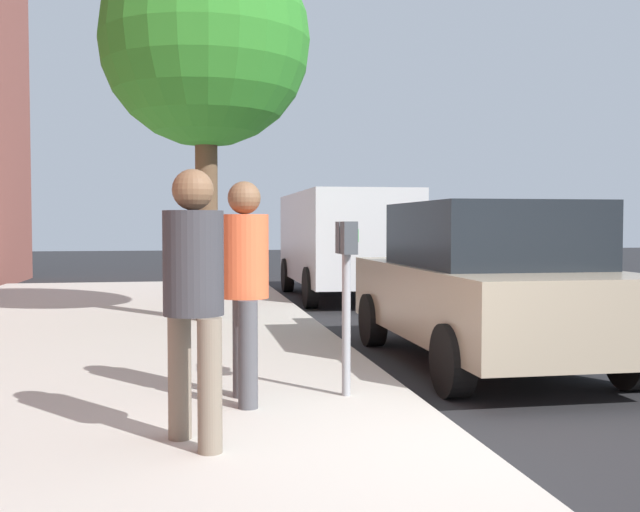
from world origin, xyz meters
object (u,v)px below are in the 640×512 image
object	(u,v)px
pedestrian_bystander	(194,284)
parking_meter	(346,270)
pedestrian_at_meter	(245,274)
parked_van_far	(343,238)
parked_sedan_near	(485,283)
street_tree	(206,43)

from	to	relation	value
pedestrian_bystander	parking_meter	bearing A→B (deg)	14.46
parking_meter	pedestrian_at_meter	xyz separation A→B (m)	(-0.09, 0.83, -0.01)
pedestrian_at_meter	parked_van_far	size ratio (longest dim) A/B	0.33
pedestrian_at_meter	parked_van_far	bearing A→B (deg)	70.81
pedestrian_bystander	parked_van_far	world-z (taller)	parked_van_far
pedestrian_bystander	parked_sedan_near	size ratio (longest dim) A/B	0.39
pedestrian_at_meter	street_tree	xyz separation A→B (m)	(5.09, 0.16, 2.96)
parking_meter	parked_van_far	size ratio (longest dim) A/B	0.27
pedestrian_bystander	pedestrian_at_meter	bearing A→B (deg)	40.58
pedestrian_bystander	parked_van_far	bearing A→B (deg)	44.09
parking_meter	pedestrian_at_meter	size ratio (longest dim) A/B	0.82
parked_van_far	street_tree	distance (m)	5.86
parked_sedan_near	pedestrian_bystander	bearing A→B (deg)	132.93
street_tree	pedestrian_at_meter	bearing A→B (deg)	-178.25
parking_meter	street_tree	distance (m)	5.89
parking_meter	parked_sedan_near	distance (m)	2.62
pedestrian_at_meter	parked_sedan_near	distance (m)	3.32
parking_meter	parked_van_far	bearing A→B (deg)	-11.76
pedestrian_at_meter	pedestrian_bystander	size ratio (longest dim) A/B	0.99
parked_sedan_near	pedestrian_at_meter	bearing A→B (deg)	124.00
parking_meter	pedestrian_at_meter	distance (m)	0.83
parking_meter	pedestrian_at_meter	bearing A→B (deg)	96.20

